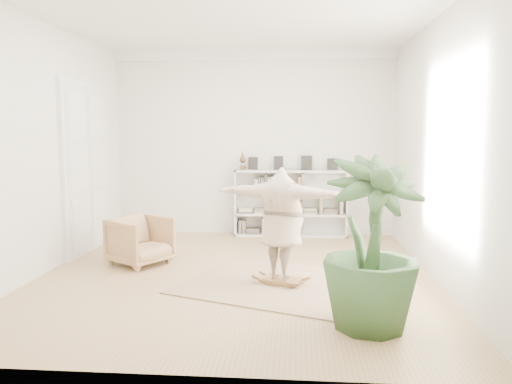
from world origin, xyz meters
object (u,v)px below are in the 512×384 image
Objects in this scene: person at (282,221)px; rocker_board at (281,280)px; armchair at (140,241)px; houseplant at (371,243)px; bookshelf at (291,204)px.

rocker_board is at bearing 155.36° from person.
armchair is 3.93m from houseplant.
bookshelf is 2.73× the size of armchair.
houseplant reaches higher than armchair.
armchair is 0.45× the size of houseplant.
bookshelf reaches higher than rocker_board.
houseplant is (3.15, -2.29, 0.53)m from armchair.
bookshelf is 3.29m from rocker_board.
bookshelf is at bearing -10.69° from armchair.
rocker_board is (-0.08, -3.24, -0.57)m from bookshelf.
armchair is (-2.27, -2.36, -0.27)m from bookshelf.
person is 1.02× the size of houseplant.
armchair is 0.44× the size of person.
bookshelf is 3.25m from person.
houseplant is at bearing -92.78° from armchair.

